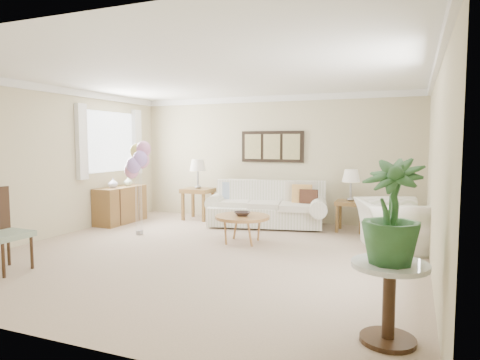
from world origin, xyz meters
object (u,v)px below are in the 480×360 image
at_px(balloon_cluster, 138,160).
at_px(coffee_table, 242,218).
at_px(sofa, 267,208).
at_px(armchair, 393,225).
at_px(accent_chair, 0,228).

bearing_deg(balloon_cluster, coffee_table, 3.54).
bearing_deg(coffee_table, balloon_cluster, -176.46).
distance_m(sofa, balloon_cluster, 2.64).
xyz_separation_m(armchair, accent_chair, (-4.57, -3.06, 0.18)).
relative_size(coffee_table, balloon_cluster, 0.53).
height_order(sofa, accent_chair, accent_chair).
xyz_separation_m(sofa, accent_chair, (-2.19, -4.07, 0.20)).
bearing_deg(sofa, accent_chair, -118.32).
bearing_deg(balloon_cluster, accent_chair, -98.22).
relative_size(coffee_table, accent_chair, 0.84).
relative_size(coffee_table, armchair, 0.77).
height_order(sofa, balloon_cluster, balloon_cluster).
height_order(coffee_table, accent_chair, accent_chair).
height_order(coffee_table, balloon_cluster, balloon_cluster).
distance_m(armchair, accent_chair, 5.51).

